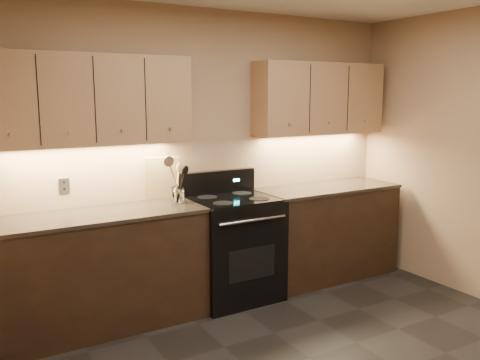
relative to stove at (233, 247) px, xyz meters
name	(u,v)px	position (x,y,z in m)	size (l,w,h in m)	color
wall_back	(208,154)	(-0.08, 0.32, 0.82)	(4.00, 0.04, 2.60)	tan
counter_left	(103,270)	(-1.18, 0.02, -0.01)	(1.62, 0.62, 0.93)	black
counter_right	(326,231)	(1.10, 0.02, -0.01)	(1.46, 0.62, 0.93)	black
stove	(233,247)	(0.00, 0.00, 0.00)	(0.76, 0.68, 1.14)	black
upper_cab_left	(90,100)	(-1.18, 0.17, 1.32)	(1.60, 0.30, 0.70)	#A67853
upper_cab_right	(320,99)	(1.10, 0.17, 1.32)	(1.44, 0.30, 0.70)	#A67853
outlet_plate	(64,186)	(-1.38, 0.31, 0.64)	(0.09, 0.01, 0.12)	#B2B5BA
utensil_crock	(178,196)	(-0.50, 0.06, 0.51)	(0.11, 0.11, 0.13)	white
cutting_board	(162,178)	(-0.56, 0.28, 0.64)	(0.30, 0.02, 0.38)	#D6BB73
wooden_spoon	(176,183)	(-0.52, 0.06, 0.63)	(0.06, 0.06, 0.32)	#D6BB73
black_spoon	(177,183)	(-0.50, 0.08, 0.62)	(0.06, 0.06, 0.31)	black
steel_spatula	(180,177)	(-0.47, 0.08, 0.67)	(0.08, 0.08, 0.40)	silver
steel_skimmer	(182,178)	(-0.47, 0.05, 0.66)	(0.09, 0.09, 0.39)	silver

